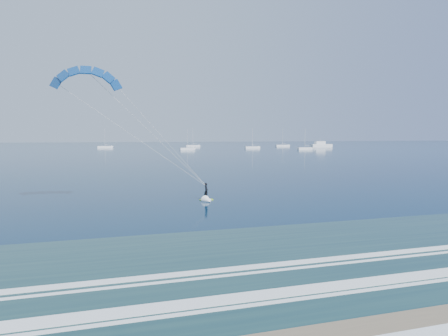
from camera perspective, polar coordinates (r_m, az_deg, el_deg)
The scene contains 8 objects.
kitesurfer_rig at distance 43.83m, azimuth -10.51°, elevation 5.04°, with size 18.45×6.54×15.55m.
motor_yacht at distance 262.86m, azimuth 13.68°, elevation 3.22°, with size 14.06×3.75×5.94m.
sailboat_2 at distance 252.85m, azimuth -16.63°, elevation 2.91°, with size 8.80×2.40×11.85m.
sailboat_3 at distance 209.47m, azimuth -5.26°, elevation 2.76°, with size 7.66×2.40×10.77m.
sailboat_4 at distance 266.33m, azimuth -4.46°, elevation 3.18°, with size 9.37×2.40×12.65m.
sailboat_5 at distance 234.44m, azimuth 4.07°, elevation 2.97°, with size 8.91×2.40×12.13m.
sailboat_6 at distance 218.72m, azimuth 11.47°, elevation 2.76°, with size 8.07×2.40×11.03m.
sailboat_7 at distance 275.35m, azimuth 8.36°, elevation 3.19°, with size 9.85×2.40×11.92m.
Camera 1 is at (-9.91, -11.84, 7.74)m, focal length 32.00 mm.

